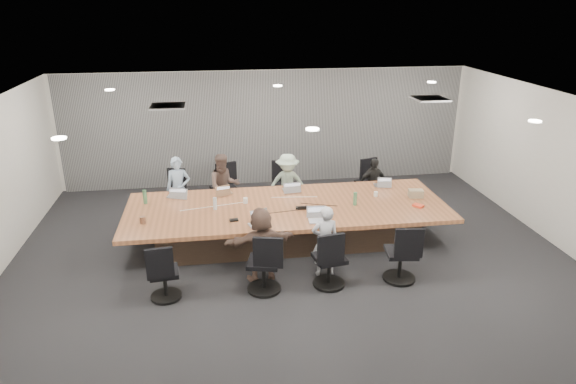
{
  "coord_description": "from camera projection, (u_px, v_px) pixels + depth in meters",
  "views": [
    {
      "loc": [
        -1.29,
        -8.33,
        4.4
      ],
      "look_at": [
        0.0,
        0.4,
        1.05
      ],
      "focal_mm": 32.0,
      "sensor_mm": 36.0,
      "label": 1
    }
  ],
  "objects": [
    {
      "name": "mic_left",
      "position": [
        234.0,
        220.0,
        8.98
      ],
      "size": [
        0.16,
        0.11,
        0.03
      ],
      "primitive_type": "cube",
      "rotation": [
        0.0,
        0.0,
        0.1
      ],
      "color": "black",
      "rests_on": "conference_table"
    },
    {
      "name": "chair_1",
      "position": [
        224.0,
        192.0,
        11.16
      ],
      "size": [
        0.73,
        0.73,
        0.87
      ],
      "primitive_type": null,
      "rotation": [
        0.0,
        0.0,
        3.44
      ],
      "color": "black",
      "rests_on": "ground"
    },
    {
      "name": "wall_right",
      "position": [
        554.0,
        168.0,
        9.63
      ],
      "size": [
        0.0,
        8.0,
        2.8
      ],
      "primitive_type": "cube",
      "rotation": [
        1.57,
        0.0,
        -1.57
      ],
      "color": "beige",
      "rests_on": "ground"
    },
    {
      "name": "curtain",
      "position": [
        267.0,
        128.0,
        12.57
      ],
      "size": [
        9.8,
        0.04,
        2.8
      ],
      "primitive_type": "cube",
      "color": "gray",
      "rests_on": "ground"
    },
    {
      "name": "chair_2",
      "position": [
        285.0,
        189.0,
        11.35
      ],
      "size": [
        0.66,
        0.66,
        0.85
      ],
      "primitive_type": null,
      "rotation": [
        0.0,
        0.0,
        2.97
      ],
      "color": "black",
      "rests_on": "ground"
    },
    {
      "name": "cup_white_near",
      "position": [
        376.0,
        194.0,
        10.07
      ],
      "size": [
        0.1,
        0.1,
        0.1
      ],
      "primitive_type": "cylinder",
      "rotation": [
        0.0,
        0.0,
        -0.33
      ],
      "color": "white",
      "rests_on": "conference_table"
    },
    {
      "name": "laptop_2",
      "position": [
        291.0,
        190.0,
        10.41
      ],
      "size": [
        0.37,
        0.26,
        0.02
      ],
      "primitive_type": "cube",
      "rotation": [
        0.0,
        0.0,
        3.21
      ],
      "color": "#B2B2B7",
      "rests_on": "conference_table"
    },
    {
      "name": "laptop_1",
      "position": [
        225.0,
        193.0,
        10.22
      ],
      "size": [
        0.33,
        0.26,
        0.02
      ],
      "primitive_type": "cube",
      "rotation": [
        0.0,
        0.0,
        3.39
      ],
      "color": "#8C6647",
      "rests_on": "conference_table"
    },
    {
      "name": "person_5",
      "position": [
        261.0,
        245.0,
        8.34
      ],
      "size": [
        1.23,
        0.56,
        1.28
      ],
      "primitive_type": "imported",
      "rotation": [
        0.0,
        0.0,
        3.3
      ],
      "color": "brown",
      "rests_on": "ground"
    },
    {
      "name": "chair_6",
      "position": [
        329.0,
        263.0,
        8.25
      ],
      "size": [
        0.63,
        0.63,
        0.82
      ],
      "primitive_type": null,
      "rotation": [
        0.0,
        0.0,
        0.16
      ],
      "color": "black",
      "rests_on": "ground"
    },
    {
      "name": "laptop_3",
      "position": [
        381.0,
        185.0,
        10.66
      ],
      "size": [
        0.31,
        0.24,
        0.02
      ],
      "primitive_type": "cube",
      "rotation": [
        0.0,
        0.0,
        3.0
      ],
      "color": "#B2B2B7",
      "rests_on": "conference_table"
    },
    {
      "name": "wall_front",
      "position": [
        351.0,
        311.0,
        5.25
      ],
      "size": [
        10.0,
        0.0,
        2.8
      ],
      "primitive_type": "cube",
      "rotation": [
        -1.57,
        0.0,
        0.0
      ],
      "color": "beige",
      "rests_on": "ground"
    },
    {
      "name": "ceiling",
      "position": [
        292.0,
        101.0,
        8.45
      ],
      "size": [
        10.0,
        8.0,
        0.0
      ],
      "primitive_type": "cube",
      "color": "white",
      "rests_on": "wall_back"
    },
    {
      "name": "person_3",
      "position": [
        373.0,
        184.0,
        11.23
      ],
      "size": [
        0.72,
        0.4,
        1.16
      ],
      "primitive_type": "imported",
      "rotation": [
        0.0,
        0.0,
        6.47
      ],
      "color": "black",
      "rests_on": "ground"
    },
    {
      "name": "conference_table",
      "position": [
        287.0,
        222.0,
        9.76
      ],
      "size": [
        6.0,
        2.2,
        0.74
      ],
      "color": "#463327",
      "rests_on": "ground"
    },
    {
      "name": "chair_0",
      "position": [
        181.0,
        197.0,
        11.06
      ],
      "size": [
        0.61,
        0.61,
        0.73
      ],
      "primitive_type": null,
      "rotation": [
        0.0,
        0.0,
        2.85
      ],
      "color": "black",
      "rests_on": "ground"
    },
    {
      "name": "bottle_clear",
      "position": [
        215.0,
        204.0,
        9.42
      ],
      "size": [
        0.08,
        0.08,
        0.23
      ],
      "primitive_type": "cylinder",
      "rotation": [
        0.0,
        0.0,
        -0.17
      ],
      "color": "silver",
      "rests_on": "conference_table"
    },
    {
      "name": "cup_white_far",
      "position": [
        245.0,
        201.0,
        9.73
      ],
      "size": [
        0.1,
        0.1,
        0.11
      ],
      "primitive_type": "cylinder",
      "rotation": [
        0.0,
        0.0,
        -0.17
      ],
      "color": "white",
      "rests_on": "conference_table"
    },
    {
      "name": "laptop_0",
      "position": [
        177.0,
        196.0,
        10.09
      ],
      "size": [
        0.4,
        0.32,
        0.02
      ],
      "primitive_type": "cube",
      "rotation": [
        0.0,
        0.0,
        2.9
      ],
      "color": "#B2B2B7",
      "rests_on": "conference_table"
    },
    {
      "name": "person_6",
      "position": [
        325.0,
        241.0,
        8.49
      ],
      "size": [
        0.46,
        0.31,
        1.25
      ],
      "primitive_type": "imported",
      "rotation": [
        0.0,
        0.0,
        3.12
      ],
      "color": "#B0B2BC",
      "rests_on": "ground"
    },
    {
      "name": "bottle_green_right",
      "position": [
        355.0,
        199.0,
        9.62
      ],
      "size": [
        0.08,
        0.08,
        0.25
      ],
      "primitive_type": "cylinder",
      "rotation": [
        0.0,
        0.0,
        0.17
      ],
      "color": "#447B50",
      "rests_on": "conference_table"
    },
    {
      "name": "snack_packet",
      "position": [
        418.0,
        206.0,
        9.58
      ],
      "size": [
        0.22,
        0.22,
        0.04
      ],
      "primitive_type": "cube",
      "rotation": [
        0.0,
        0.0,
        -0.86
      ],
      "color": "red",
      "rests_on": "conference_table"
    },
    {
      "name": "mug_brown",
      "position": [
        143.0,
        220.0,
        8.87
      ],
      "size": [
        0.13,
        0.13,
        0.12
      ],
      "primitive_type": "cylinder",
      "rotation": [
        0.0,
        0.0,
        -0.42
      ],
      "color": "brown",
      "rests_on": "conference_table"
    },
    {
      "name": "person_2",
      "position": [
        288.0,
        184.0,
        10.94
      ],
      "size": [
        0.9,
        0.56,
        1.34
      ],
      "primitive_type": "imported",
      "rotation": [
        0.0,
        0.0,
        6.21
      ],
      "color": "#94AC96",
      "rests_on": "ground"
    },
    {
      "name": "laptop_6",
      "position": [
        319.0,
        221.0,
        8.96
      ],
      "size": [
        0.35,
        0.25,
        0.02
      ],
      "primitive_type": "cube",
      "rotation": [
        0.0,
        0.0,
        -0.07
      ],
      "color": "#B2B2B7",
      "rests_on": "conference_table"
    },
    {
      "name": "mic_right",
      "position": [
        300.0,
        208.0,
        9.5
      ],
      "size": [
        0.16,
        0.13,
        0.03
      ],
      "primitive_type": "cube",
      "rotation": [
        0.0,
        0.0,
        -0.19
      ],
      "color": "black",
      "rests_on": "conference_table"
    },
    {
      "name": "bottle_green_left",
      "position": [
        145.0,
        197.0,
        9.7
      ],
      "size": [
        0.1,
        0.1,
        0.27
      ],
      "primitive_type": "cylinder",
      "rotation": [
        0.0,
        0.0,
        0.35
      ],
      "color": "#447B50",
      "rests_on": "conference_table"
    },
    {
      "name": "chair_5",
      "position": [
        264.0,
        267.0,
        8.09
      ],
      "size": [
        0.69,
        0.69,
        0.85
      ],
      "primitive_type": null,
      "rotation": [
        0.0,
        0.0,
        -0.23
      ],
      "color": "black",
      "rests_on": "ground"
    },
    {
      "name": "floor",
      "position": [
        291.0,
        253.0,
        9.44
      ],
      "size": [
        10.0,
        8.0,
        0.0
      ],
      "primitive_type": "cube",
      "color": "black",
      "rests_on": "ground"
    },
    {
      "name": "canvas_bag",
      "position": [
        416.0,
        193.0,
        10.02
      ],
      "size": [
        0.3,
        0.21,
        0.15
      ],
      "primitive_type": "cube",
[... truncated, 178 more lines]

